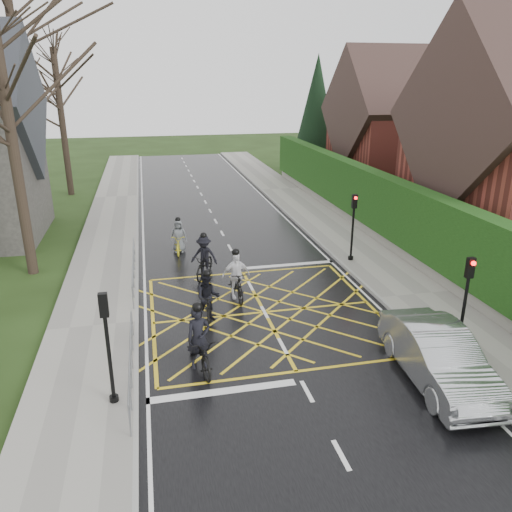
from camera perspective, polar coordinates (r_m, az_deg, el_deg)
name	(u,v)px	position (r m, az deg, el deg)	size (l,w,h in m)	color
ground	(264,312)	(18.33, 0.97, -6.45)	(120.00, 120.00, 0.00)	black
road	(264,312)	(18.32, 0.97, -6.44)	(9.00, 80.00, 0.01)	black
sidewalk_right	(414,296)	(20.42, 17.63, -4.35)	(3.00, 80.00, 0.15)	gray
sidewalk_left	(93,327)	(18.01, -18.12, -7.75)	(3.00, 80.00, 0.15)	gray
stone_wall	(386,240)	(26.04, 14.63, 1.80)	(0.50, 38.00, 0.70)	slate
hedge	(389,206)	(25.58, 14.97, 5.53)	(0.90, 38.00, 2.80)	black
house_far	(404,132)	(38.93, 16.59, 13.46)	(9.80, 8.80, 10.30)	maroon
conifer	(316,116)	(44.56, 6.91, 15.63)	(4.60, 4.60, 10.00)	black
tree_near	(3,82)	(22.57, -26.97, 17.28)	(9.24, 9.24, 11.44)	black
tree_mid	(18,66)	(30.61, -25.56, 18.97)	(10.08, 10.08, 12.48)	black
tree_far	(58,91)	(38.38, -21.66, 17.10)	(8.40, 8.40, 10.40)	black
railing_south	(131,358)	(14.49, -14.14, -11.22)	(0.05, 5.04, 1.03)	slate
railing_north	(133,264)	(21.29, -13.85, -0.91)	(0.05, 6.04, 1.03)	slate
traffic_light_ne	(353,228)	(23.00, 10.99, 3.14)	(0.24, 0.31, 3.21)	black
traffic_light_se	(464,307)	(16.14, 22.70, -5.36)	(0.24, 0.31, 3.21)	black
traffic_light_sw	(109,350)	(13.22, -16.50, -10.25)	(0.24, 0.31, 3.21)	black
cyclist_rear	(199,348)	(14.83, -6.50, -10.36)	(1.12, 2.26, 2.10)	black
cyclist_back	(208,302)	(17.49, -5.49, -5.27)	(0.94, 1.96, 1.91)	black
cyclist_mid	(204,260)	(21.45, -5.91, -0.49)	(1.47, 2.11, 1.94)	black
cyclist_front	(236,280)	(19.17, -2.27, -2.80)	(1.11, 2.04, 2.02)	black
cyclist_lead	(179,240)	(24.56, -8.80, 1.78)	(0.88, 1.89, 1.77)	gold
car	(438,356)	(15.01, 20.07, -10.68)	(1.67, 4.78, 1.58)	#A8ABAF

